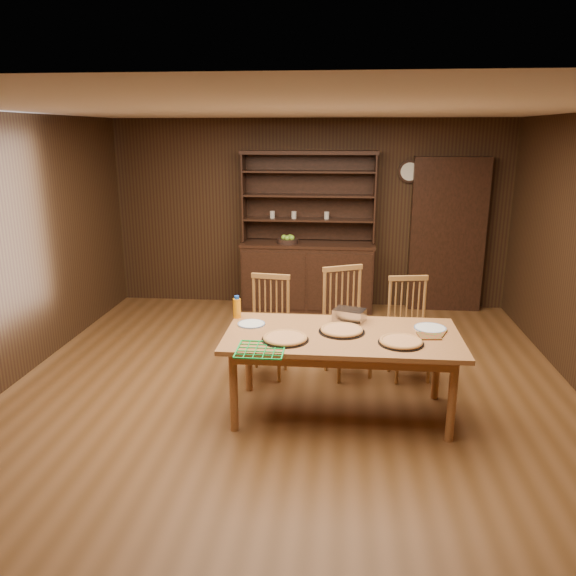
# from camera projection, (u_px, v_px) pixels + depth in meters

# --- Properties ---
(floor) EXTENTS (6.00, 6.00, 0.00)m
(floor) POSITION_uv_depth(u_px,v_px,m) (289.00, 394.00, 5.35)
(floor) COLOR brown
(floor) RESTS_ON ground
(room_shell) EXTENTS (6.00, 6.00, 6.00)m
(room_shell) POSITION_uv_depth(u_px,v_px,m) (289.00, 231.00, 4.92)
(room_shell) COLOR white
(room_shell) RESTS_ON floor
(china_hutch) EXTENTS (1.84, 0.52, 2.17)m
(china_hutch) POSITION_uv_depth(u_px,v_px,m) (308.00, 267.00, 7.83)
(china_hutch) COLOR black
(china_hutch) RESTS_ON floor
(doorway) EXTENTS (1.00, 0.18, 2.10)m
(doorway) POSITION_uv_depth(u_px,v_px,m) (447.00, 235.00, 7.67)
(doorway) COLOR black
(doorway) RESTS_ON floor
(wall_clock) EXTENTS (0.30, 0.05, 0.30)m
(wall_clock) POSITION_uv_depth(u_px,v_px,m) (409.00, 171.00, 7.55)
(wall_clock) COLOR black
(wall_clock) RESTS_ON room_shell
(dining_table) EXTENTS (2.00, 1.00, 0.75)m
(dining_table) POSITION_uv_depth(u_px,v_px,m) (342.00, 342.00, 4.82)
(dining_table) COLOR #AE663C
(dining_table) RESTS_ON floor
(chair_left) EXTENTS (0.47, 0.45, 1.03)m
(chair_left) POSITION_uv_depth(u_px,v_px,m) (269.00, 322.00, 5.72)
(chair_left) COLOR #A57738
(chair_left) RESTS_ON floor
(chair_center) EXTENTS (0.60, 0.58, 1.11)m
(chair_center) POSITION_uv_depth(u_px,v_px,m) (346.00, 318.00, 5.71)
(chair_center) COLOR #A57738
(chair_center) RESTS_ON floor
(chair_right) EXTENTS (0.48, 0.47, 1.03)m
(chair_right) POSITION_uv_depth(u_px,v_px,m) (409.00, 324.00, 5.66)
(chair_right) COLOR #A57738
(chair_right) RESTS_ON floor
(pizza_left) EXTENTS (0.39, 0.39, 0.04)m
(pizza_left) POSITION_uv_depth(u_px,v_px,m) (285.00, 338.00, 4.64)
(pizza_left) COLOR black
(pizza_left) RESTS_ON dining_table
(pizza_right) EXTENTS (0.37, 0.37, 0.04)m
(pizza_right) POSITION_uv_depth(u_px,v_px,m) (401.00, 342.00, 4.57)
(pizza_right) COLOR black
(pizza_right) RESTS_ON dining_table
(pizza_center) EXTENTS (0.40, 0.40, 0.04)m
(pizza_center) POSITION_uv_depth(u_px,v_px,m) (342.00, 330.00, 4.83)
(pizza_center) COLOR black
(pizza_center) RESTS_ON dining_table
(cooling_rack) EXTENTS (0.45, 0.45, 0.02)m
(cooling_rack) POSITION_uv_depth(u_px,v_px,m) (260.00, 349.00, 4.43)
(cooling_rack) COLOR green
(cooling_rack) RESTS_ON dining_table
(plate_left) EXTENTS (0.25, 0.25, 0.02)m
(plate_left) POSITION_uv_depth(u_px,v_px,m) (251.00, 324.00, 5.01)
(plate_left) COLOR white
(plate_left) RESTS_ON dining_table
(plate_right) EXTENTS (0.28, 0.28, 0.02)m
(plate_right) POSITION_uv_depth(u_px,v_px,m) (430.00, 328.00, 4.91)
(plate_right) COLOR white
(plate_right) RESTS_ON dining_table
(foil_dish) EXTENTS (0.32, 0.27, 0.11)m
(foil_dish) POSITION_uv_depth(u_px,v_px,m) (349.00, 315.00, 5.12)
(foil_dish) COLOR silver
(foil_dish) RESTS_ON dining_table
(juice_bottle) EXTENTS (0.07, 0.07, 0.21)m
(juice_bottle) POSITION_uv_depth(u_px,v_px,m) (237.00, 308.00, 5.19)
(juice_bottle) COLOR orange
(juice_bottle) RESTS_ON dining_table
(pot_holder_a) EXTENTS (0.19, 0.19, 0.01)m
(pot_holder_a) POSITION_uv_depth(u_px,v_px,m) (429.00, 336.00, 4.73)
(pot_holder_a) COLOR #B0141B
(pot_holder_a) RESTS_ON dining_table
(pot_holder_b) EXTENTS (0.25, 0.25, 0.01)m
(pot_holder_b) POSITION_uv_depth(u_px,v_px,m) (433.00, 332.00, 4.81)
(pot_holder_b) COLOR #B0141B
(pot_holder_b) RESTS_ON dining_table
(fruit_bowl) EXTENTS (0.29, 0.29, 0.12)m
(fruit_bowl) POSITION_uv_depth(u_px,v_px,m) (288.00, 240.00, 7.69)
(fruit_bowl) COLOR black
(fruit_bowl) RESTS_ON china_hutch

